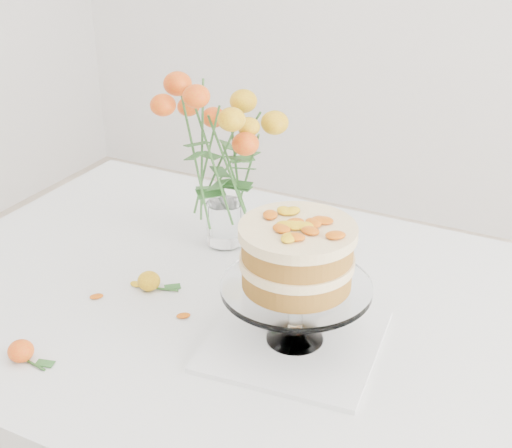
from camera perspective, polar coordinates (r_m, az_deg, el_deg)
The scene contains 11 objects.
table at distance 1.37m, azimuth 0.91°, elevation -9.44°, with size 1.43×0.93×0.76m.
napkin at distance 1.23m, azimuth 3.10°, elevation -9.30°, with size 0.28×0.28×0.01m, color white.
cake_stand at distance 1.15m, azimuth 3.29°, elevation -3.05°, with size 0.25×0.25×0.22m.
rose_vase at distance 1.44m, azimuth -2.64°, elevation 6.48°, with size 0.32×0.32×0.39m.
loose_rose_near at distance 1.38m, azimuth -8.55°, elevation -4.54°, with size 0.08×0.04×0.04m.
loose_rose_far at distance 1.24m, azimuth -18.28°, elevation -9.63°, with size 0.08×0.04×0.04m.
stray_petal_a at distance 1.30m, azimuth -5.83°, elevation -7.32°, with size 0.03×0.02×0.00m, color #E4AE0E.
stray_petal_b at distance 1.23m, azimuth -2.84°, elevation -9.47°, with size 0.03×0.02×0.00m, color #E4AE0E.
stray_petal_c at distance 1.18m, azimuth -2.10°, elevation -11.02°, with size 0.03×0.02×0.00m, color #E4AE0E.
stray_petal_d at distance 1.40m, azimuth -9.59°, elevation -4.77°, with size 0.03×0.02×0.00m, color #E4AE0E.
stray_petal_e at distance 1.38m, azimuth -12.65°, elevation -5.69°, with size 0.03×0.02×0.00m, color #E4AE0E.
Camera 1 is at (0.48, -0.99, 1.48)m, focal length 50.00 mm.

